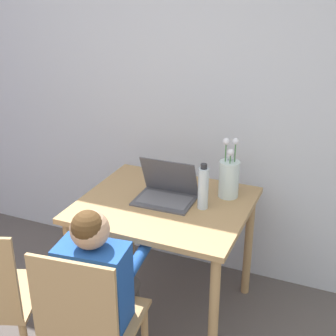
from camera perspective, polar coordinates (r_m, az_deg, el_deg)
The scene contains 7 objects.
wall_back at distance 2.97m, azimuth 0.31°, elevation 10.41°, with size 6.40×0.05×2.50m.
dining_table at distance 2.62m, azimuth -0.39°, elevation -6.18°, with size 0.91×0.79×0.73m.
chair_occupied at distance 2.21m, azimuth -9.50°, elevation -18.47°, with size 0.44×0.44×0.87m.
person_seated at distance 2.19m, azimuth -8.40°, elevation -13.18°, with size 0.36×0.45×1.00m.
laptop at distance 2.58m, azimuth -0.18°, elevation -2.75°, with size 0.32×0.25×0.23m.
flower_vase at distance 2.61m, azimuth 7.45°, elevation -1.06°, with size 0.11×0.11×0.35m.
water_bottle at distance 2.47m, azimuth 4.31°, elevation -2.41°, with size 0.06×0.06×0.25m.
Camera 1 is at (1.12, -0.45, 1.91)m, focal length 50.00 mm.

